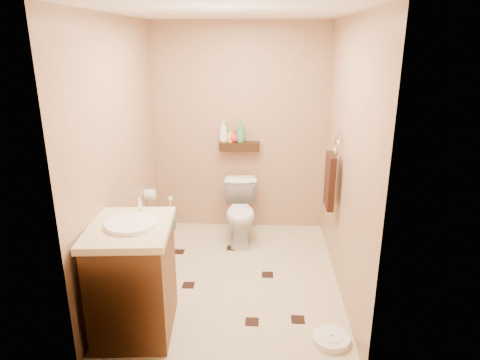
{
  "coord_description": "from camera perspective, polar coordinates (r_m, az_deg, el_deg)",
  "views": [
    {
      "loc": [
        0.28,
        -3.63,
        2.19
      ],
      "look_at": [
        0.06,
        0.25,
        0.91
      ],
      "focal_mm": 32.0,
      "sensor_mm": 36.0,
      "label": 1
    }
  ],
  "objects": [
    {
      "name": "toilet_brush",
      "position": [
        5.24,
        -9.16,
        -4.98
      ],
      "size": [
        0.1,
        0.1,
        0.42
      ],
      "color": "#1B6C5F",
      "rests_on": "ground"
    },
    {
      "name": "ceiling",
      "position": [
        3.64,
        -1.24,
        21.5
      ],
      "size": [
        2.0,
        2.5,
        0.02
      ],
      "primitive_type": "cube",
      "color": "white",
      "rests_on": "wall_back"
    },
    {
      "name": "wall_back",
      "position": [
        4.98,
        -0.02,
        6.75
      ],
      "size": [
        2.0,
        0.04,
        2.4
      ],
      "primitive_type": "cube",
      "color": "tan",
      "rests_on": "ground"
    },
    {
      "name": "bottle_d",
      "position": [
        4.91,
        0.07,
        6.48
      ],
      "size": [
        0.13,
        0.13,
        0.25
      ],
      "primitive_type": "imported",
      "rotation": [
        0.0,
        0.0,
        5.45
      ],
      "color": "green",
      "rests_on": "wall_shelf"
    },
    {
      "name": "wall_shelf",
      "position": [
        4.95,
        -0.07,
        4.52
      ],
      "size": [
        0.46,
        0.14,
        0.1
      ],
      "primitive_type": "cube",
      "color": "#341E0E",
      "rests_on": "wall_back"
    },
    {
      "name": "toilet_paper",
      "position": [
        4.72,
        -11.91,
        -1.87
      ],
      "size": [
        0.12,
        0.11,
        0.12
      ],
      "color": "white",
      "rests_on": "wall_left"
    },
    {
      "name": "bottle_c",
      "position": [
        4.92,
        -0.77,
        5.85
      ],
      "size": [
        0.14,
        0.14,
        0.13
      ],
      "primitive_type": "imported",
      "rotation": [
        0.0,
        0.0,
        2.02
      ],
      "color": "red",
      "rests_on": "wall_shelf"
    },
    {
      "name": "wall_left",
      "position": [
        3.97,
        -15.67,
        3.08
      ],
      "size": [
        0.04,
        2.5,
        2.4
      ],
      "primitive_type": "cube",
      "color": "tan",
      "rests_on": "ground"
    },
    {
      "name": "wall_right",
      "position": [
        3.83,
        14.0,
        2.66
      ],
      "size": [
        0.04,
        2.5,
        2.4
      ],
      "primitive_type": "cube",
      "color": "tan",
      "rests_on": "ground"
    },
    {
      "name": "vanity",
      "position": [
        3.46,
        -14.01,
        -12.44
      ],
      "size": [
        0.66,
        0.78,
        1.03
      ],
      "rotation": [
        0.0,
        0.0,
        0.09
      ],
      "color": "brown",
      "rests_on": "ground"
    },
    {
      "name": "bathroom_scale",
      "position": [
        3.53,
        12.05,
        -20.04
      ],
      "size": [
        0.38,
        0.38,
        0.06
      ],
      "rotation": [
        0.0,
        0.0,
        -0.43
      ],
      "color": "white",
      "rests_on": "ground"
    },
    {
      "name": "wall_front",
      "position": [
        2.59,
        -3.21,
        -4.32
      ],
      "size": [
        2.0,
        0.04,
        2.4
      ],
      "primitive_type": "cube",
      "color": "tan",
      "rests_on": "ground"
    },
    {
      "name": "ground",
      "position": [
        4.25,
        -1.01,
        -12.85
      ],
      "size": [
        2.5,
        2.5,
        0.0
      ],
      "primitive_type": "plane",
      "color": "beige",
      "rests_on": "ground"
    },
    {
      "name": "bottle_b",
      "position": [
        4.92,
        -1.28,
        5.94
      ],
      "size": [
        0.09,
        0.09,
        0.15
      ],
      "primitive_type": "imported",
      "rotation": [
        0.0,
        0.0,
        3.66
      ],
      "color": "yellow",
      "rests_on": "wall_shelf"
    },
    {
      "name": "bottle_a",
      "position": [
        4.92,
        -2.23,
        6.55
      ],
      "size": [
        0.14,
        0.14,
        0.25
      ],
      "primitive_type": "imported",
      "rotation": [
        0.0,
        0.0,
        2.46
      ],
      "color": "white",
      "rests_on": "wall_shelf"
    },
    {
      "name": "floor_accents",
      "position": [
        4.2,
        -0.91,
        -13.19
      ],
      "size": [
        1.31,
        1.4,
        0.01
      ],
      "color": "black",
      "rests_on": "ground"
    },
    {
      "name": "towel_ring",
      "position": [
        4.12,
        11.95,
        0.21
      ],
      "size": [
        0.12,
        0.3,
        0.76
      ],
      "color": "silver",
      "rests_on": "wall_right"
    },
    {
      "name": "toilet",
      "position": [
        4.84,
        0.12,
        -4.35
      ],
      "size": [
        0.43,
        0.69,
        0.67
      ],
      "primitive_type": "imported",
      "rotation": [
        0.0,
        0.0,
        0.08
      ],
      "color": "white",
      "rests_on": "ground"
    }
  ]
}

